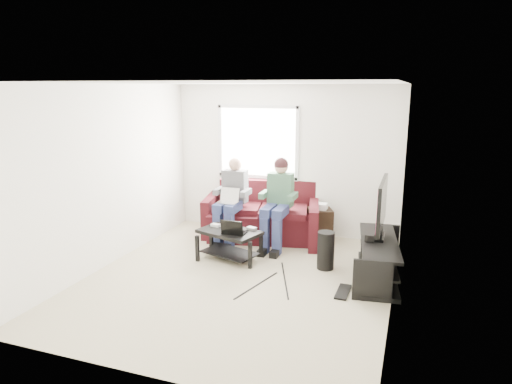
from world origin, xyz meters
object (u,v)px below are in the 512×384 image
subwoofer (326,250)px  tv (382,206)px  sofa (261,218)px  tv_stand (378,261)px  end_table (320,225)px  coffee_table (230,238)px

subwoofer → tv: bearing=3.8°
sofa → tv_stand: sofa is taller
end_table → tv_stand: bearing=-48.4°
tv → subwoofer: (-0.73, -0.05, -0.71)m
tv → end_table: 1.66m
coffee_table → end_table: end_table is taller
tv → end_table: bearing=134.0°
tv_stand → tv: size_ratio=1.50×
coffee_table → sofa: bearing=84.2°
tv → coffee_table: bearing=-175.9°
coffee_table → tv: (2.17, 0.15, 0.66)m
sofa → end_table: size_ratio=3.32×
sofa → tv: size_ratio=2.01×
coffee_table → subwoofer: size_ratio=1.86×
coffee_table → subwoofer: (1.44, 0.11, -0.06)m
coffee_table → subwoofer: 1.45m
tv_stand → end_table: (-1.05, 1.18, 0.06)m
tv → sofa: bearing=154.1°
tv_stand → subwoofer: (-0.73, 0.05, 0.04)m
coffee_table → subwoofer: subwoofer is taller
tv_stand → subwoofer: 0.73m
tv_stand → tv: (-0.00, 0.10, 0.75)m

